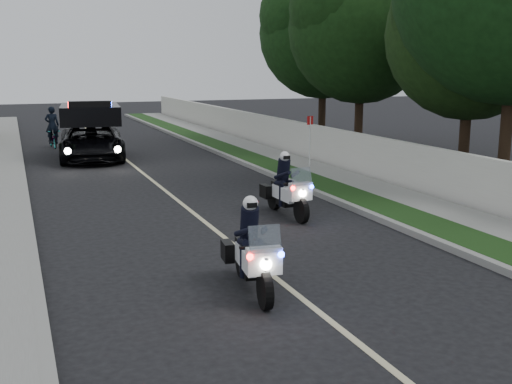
% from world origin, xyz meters
% --- Properties ---
extents(ground, '(120.00, 120.00, 0.00)m').
position_xyz_m(ground, '(0.00, 0.00, 0.00)').
color(ground, black).
rests_on(ground, ground).
extents(curb_right, '(0.20, 60.00, 0.15)m').
position_xyz_m(curb_right, '(4.10, 10.00, 0.07)').
color(curb_right, gray).
rests_on(curb_right, ground).
extents(grass_verge, '(1.20, 60.00, 0.16)m').
position_xyz_m(grass_verge, '(4.80, 10.00, 0.08)').
color(grass_verge, '#193814').
rests_on(grass_verge, ground).
extents(sidewalk_right, '(1.40, 60.00, 0.16)m').
position_xyz_m(sidewalk_right, '(6.10, 10.00, 0.08)').
color(sidewalk_right, gray).
rests_on(sidewalk_right, ground).
extents(property_wall, '(0.22, 60.00, 1.50)m').
position_xyz_m(property_wall, '(7.10, 10.00, 0.75)').
color(property_wall, beige).
rests_on(property_wall, ground).
extents(curb_left, '(0.20, 60.00, 0.15)m').
position_xyz_m(curb_left, '(-4.10, 10.00, 0.07)').
color(curb_left, gray).
rests_on(curb_left, ground).
extents(lane_marking, '(0.12, 50.00, 0.01)m').
position_xyz_m(lane_marking, '(0.00, 10.00, 0.00)').
color(lane_marking, '#BFB78C').
rests_on(lane_marking, ground).
extents(police_moto_left, '(0.93, 2.03, 1.66)m').
position_xyz_m(police_moto_left, '(-0.64, 0.01, 0.00)').
color(police_moto_left, white).
rests_on(police_moto_left, ground).
extents(police_moto_right, '(0.73, 1.99, 1.68)m').
position_xyz_m(police_moto_right, '(2.17, 4.78, 0.00)').
color(police_moto_right, silver).
rests_on(police_moto_right, ground).
extents(police_suv, '(3.09, 5.69, 2.65)m').
position_xyz_m(police_suv, '(-1.28, 16.90, 0.00)').
color(police_suv, black).
rests_on(police_suv, ground).
extents(bicycle, '(0.74, 1.67, 0.85)m').
position_xyz_m(bicycle, '(-2.56, 21.42, 0.00)').
color(bicycle, black).
rests_on(bicycle, ground).
extents(cyclist, '(0.68, 0.49, 1.77)m').
position_xyz_m(cyclist, '(-2.56, 21.42, 0.00)').
color(cyclist, black).
rests_on(cyclist, ground).
extents(sign_post, '(0.43, 0.43, 2.08)m').
position_xyz_m(sign_post, '(6.00, 11.15, 0.00)').
color(sign_post, '#A70B22').
rests_on(sign_post, ground).
extents(tree_right_a, '(7.40, 7.40, 9.42)m').
position_xyz_m(tree_right_a, '(10.00, 7.42, 0.00)').
color(tree_right_a, '#193511').
rests_on(tree_right_a, ground).
extents(tree_right_b, '(8.91, 8.91, 12.25)m').
position_xyz_m(tree_right_b, '(9.77, 5.30, 0.00)').
color(tree_right_b, '#143812').
rests_on(tree_right_b, ground).
extents(tree_right_c, '(6.46, 6.46, 10.41)m').
position_xyz_m(tree_right_c, '(9.69, 13.83, 0.00)').
color(tree_right_c, '#153611').
rests_on(tree_right_c, ground).
extents(tree_right_d, '(8.33, 8.33, 10.46)m').
position_xyz_m(tree_right_d, '(10.08, 18.01, 0.00)').
color(tree_right_d, '#173A13').
rests_on(tree_right_d, ground).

